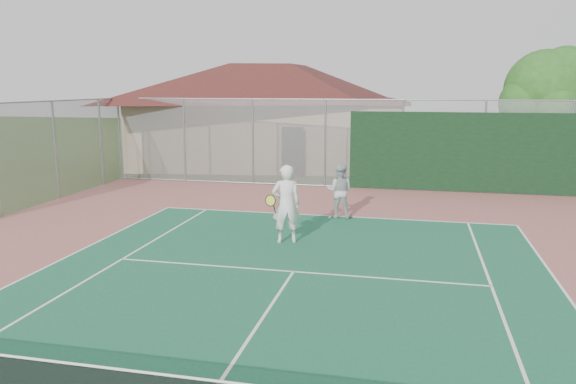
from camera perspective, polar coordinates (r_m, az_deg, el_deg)
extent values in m
cylinder|color=white|center=(6.40, -12.25, -17.71)|extent=(11.77, 0.03, 0.03)
cylinder|color=gray|center=(25.45, -16.72, 5.17)|extent=(0.08, 0.08, 3.50)
cylinder|color=gray|center=(24.12, -10.48, 5.16)|extent=(0.08, 0.08, 3.50)
cylinder|color=gray|center=(23.11, -3.59, 5.08)|extent=(0.08, 0.08, 3.50)
cylinder|color=gray|center=(22.45, 3.80, 4.92)|extent=(0.08, 0.08, 3.50)
cylinder|color=gray|center=(22.19, 11.50, 4.65)|extent=(0.08, 0.08, 3.50)
cylinder|color=gray|center=(22.33, 19.24, 4.31)|extent=(0.08, 0.08, 3.50)
cylinder|color=gray|center=(22.86, 26.74, 3.90)|extent=(0.08, 0.08, 3.50)
cylinder|color=gray|center=(22.21, 6.44, 9.33)|extent=(20.00, 0.05, 0.05)
cylinder|color=gray|center=(22.56, 6.26, 0.54)|extent=(20.00, 0.05, 0.05)
cube|color=#999EA0|center=(22.32, 6.35, 4.84)|extent=(20.00, 0.02, 3.50)
cube|color=black|center=(22.30, 19.22, 3.78)|extent=(10.00, 0.04, 3.00)
cylinder|color=gray|center=(24.16, -18.46, 4.80)|extent=(0.08, 0.08, 3.50)
cylinder|color=gray|center=(21.66, -22.55, 3.91)|extent=(0.08, 0.08, 3.50)
cube|color=#999EA0|center=(21.66, -22.55, 3.91)|extent=(0.02, 9.00, 3.50)
cube|color=tan|center=(29.65, -1.82, 6.05)|extent=(13.85, 10.25, 3.19)
cube|color=#55231F|center=(29.56, -1.84, 9.23)|extent=(14.45, 10.85, 0.19)
pyramid|color=#55231F|center=(29.57, -1.87, 12.84)|extent=(15.23, 11.28, 1.91)
cube|color=black|center=(25.06, 0.44, 4.09)|extent=(0.96, 0.06, 2.23)
cube|color=maroon|center=(27.29, -11.72, 2.83)|extent=(3.15, 0.87, 0.05)
cube|color=#B2B5BA|center=(27.09, -11.94, 2.31)|extent=(3.15, 0.84, 0.04)
cube|color=maroon|center=(27.77, -11.26, 3.74)|extent=(3.15, 0.87, 0.05)
cube|color=#B2B5BA|center=(27.56, -11.47, 3.24)|extent=(3.15, 0.84, 0.04)
cube|color=maroon|center=(28.26, -10.81, 4.63)|extent=(3.15, 0.87, 0.05)
cube|color=#B2B5BA|center=(28.04, -11.01, 4.14)|extent=(3.15, 0.84, 0.04)
cube|color=#B2B5BA|center=(28.42, -13.97, 3.47)|extent=(0.41, 1.87, 1.16)
cube|color=#B2B5BA|center=(27.23, -8.41, 3.36)|extent=(0.41, 1.87, 1.16)
cylinder|color=#382614|center=(26.66, 24.29, 4.36)|extent=(0.38, 0.38, 2.99)
sphere|color=#22551A|center=(26.54, 24.68, 9.40)|extent=(3.42, 3.42, 3.42)
sphere|color=#22551A|center=(27.07, 26.48, 8.36)|extent=(2.35, 2.35, 2.35)
sphere|color=#22551A|center=(25.97, 22.92, 8.34)|extent=(2.14, 2.14, 2.14)
sphere|color=#22551A|center=(25.66, 25.47, 7.89)|extent=(1.92, 1.92, 1.92)
sphere|color=#22551A|center=(27.32, 23.62, 9.04)|extent=(2.14, 2.14, 2.14)
sphere|color=#22551A|center=(26.48, 26.29, 10.89)|extent=(2.14, 2.14, 2.14)
imported|color=white|center=(14.42, -0.19, -1.28)|extent=(0.86, 0.70, 2.03)
imported|color=#B1B5B7|center=(17.26, 5.26, 0.04)|extent=(0.83, 0.66, 1.66)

